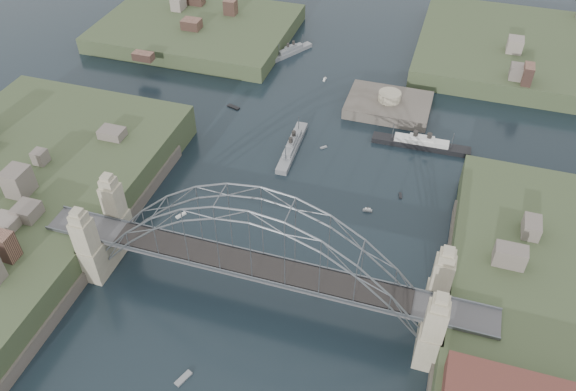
# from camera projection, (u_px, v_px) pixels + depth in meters

# --- Properties ---
(ground) EXTENTS (500.00, 500.00, 0.00)m
(ground) POSITION_uv_depth(u_px,v_px,m) (259.00, 296.00, 108.86)
(ground) COLOR black
(ground) RESTS_ON ground
(bridge) EXTENTS (84.00, 13.80, 24.60)m
(bridge) POSITION_uv_depth(u_px,v_px,m) (257.00, 251.00, 100.66)
(bridge) COLOR #4B4B4D
(bridge) RESTS_ON ground
(shore_west) EXTENTS (50.50, 90.00, 12.00)m
(shore_west) POSITION_uv_depth(u_px,v_px,m) (0.00, 224.00, 120.33)
(shore_west) COLOR #364427
(shore_west) RESTS_ON ground
(headland_nw) EXTENTS (60.00, 45.00, 9.00)m
(headland_nw) POSITION_uv_depth(u_px,v_px,m) (198.00, 34.00, 188.48)
(headland_nw) COLOR #364427
(headland_nw) RESTS_ON ground
(headland_ne) EXTENTS (70.00, 55.00, 9.50)m
(headland_ne) POSITION_uv_depth(u_px,v_px,m) (535.00, 59.00, 175.59)
(headland_ne) COLOR #364427
(headland_ne) RESTS_ON ground
(fort_island) EXTENTS (22.00, 16.00, 9.40)m
(fort_island) POSITION_uv_depth(u_px,v_px,m) (388.00, 111.00, 156.29)
(fort_island) COLOR #4E473E
(fort_island) RESTS_ON ground
(naval_cruiser_near) EXTENTS (3.41, 20.57, 6.15)m
(naval_cruiser_near) POSITION_uv_depth(u_px,v_px,m) (292.00, 147.00, 142.17)
(naval_cruiser_near) COLOR gray
(naval_cruiser_near) RESTS_ON ground
(naval_cruiser_far) EXTENTS (10.17, 15.02, 5.45)m
(naval_cruiser_far) POSITION_uv_depth(u_px,v_px,m) (291.00, 52.00, 178.79)
(naval_cruiser_far) COLOR gray
(naval_cruiser_far) RESTS_ON ground
(ocean_liner) EXTENTS (24.17, 3.82, 5.92)m
(ocean_liner) POSITION_uv_depth(u_px,v_px,m) (421.00, 144.00, 143.05)
(ocean_liner) COLOR black
(ocean_liner) RESTS_ON ground
(small_boat_a) EXTENTS (1.85, 2.48, 0.45)m
(small_boat_a) POSITION_uv_depth(u_px,v_px,m) (181.00, 215.00, 125.00)
(small_boat_a) COLOR silver
(small_boat_a) RESTS_ON ground
(small_boat_b) EXTENTS (2.07, 0.91, 1.43)m
(small_boat_b) POSITION_uv_depth(u_px,v_px,m) (368.00, 210.00, 126.05)
(small_boat_b) COLOR silver
(small_boat_b) RESTS_ON ground
(small_boat_c) EXTENTS (2.18, 3.40, 0.45)m
(small_boat_c) POSITION_uv_depth(u_px,v_px,m) (183.00, 378.00, 95.78)
(small_boat_c) COLOR silver
(small_boat_c) RESTS_ON ground
(small_boat_d) EXTENTS (1.01, 1.97, 0.45)m
(small_boat_d) POSITION_uv_depth(u_px,v_px,m) (400.00, 196.00, 129.77)
(small_boat_d) COLOR silver
(small_boat_d) RESTS_ON ground
(small_boat_e) EXTENTS (3.87, 2.25, 0.45)m
(small_boat_e) POSITION_uv_depth(u_px,v_px,m) (233.00, 107.00, 156.80)
(small_boat_e) COLOR silver
(small_boat_e) RESTS_ON ground
(small_boat_f) EXTENTS (1.62, 1.60, 0.45)m
(small_boat_f) POSITION_uv_depth(u_px,v_px,m) (323.00, 147.00, 143.21)
(small_boat_f) COLOR silver
(small_boat_f) RESTS_ON ground
(small_boat_h) EXTENTS (0.75, 1.86, 1.43)m
(small_boat_h) POSITION_uv_depth(u_px,v_px,m) (325.00, 79.00, 167.52)
(small_boat_h) COLOR silver
(small_boat_h) RESTS_ON ground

